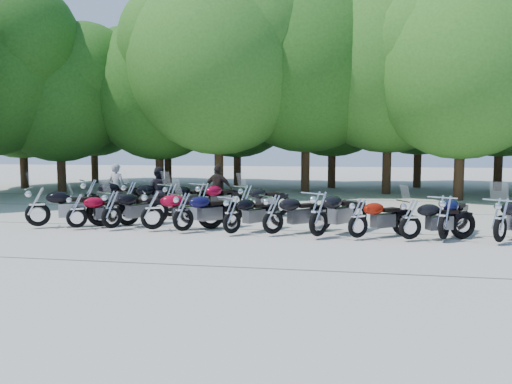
% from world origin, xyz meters
% --- Properties ---
extents(ground, '(90.00, 90.00, 0.00)m').
position_xyz_m(ground, '(0.00, 0.00, 0.00)').
color(ground, '#A7A296').
rests_on(ground, ground).
extents(tree_0, '(7.50, 7.50, 9.21)m').
position_xyz_m(tree_0, '(-15.42, 12.98, 5.45)').
color(tree_0, '#3A2614').
rests_on(tree_0, ground).
extents(tree_1, '(6.97, 6.97, 8.55)m').
position_xyz_m(tree_1, '(-12.04, 11.24, 5.06)').
color(tree_1, '#3A2614').
rests_on(tree_1, ground).
extents(tree_2, '(7.31, 7.31, 8.97)m').
position_xyz_m(tree_2, '(-7.25, 12.84, 5.31)').
color(tree_2, '#3A2614').
rests_on(tree_2, ground).
extents(tree_3, '(8.70, 8.70, 10.67)m').
position_xyz_m(tree_3, '(-3.57, 11.24, 6.32)').
color(tree_3, '#3A2614').
rests_on(tree_3, ground).
extents(tree_4, '(9.13, 9.13, 11.20)m').
position_xyz_m(tree_4, '(0.54, 13.09, 6.64)').
color(tree_4, '#3A2614').
rests_on(tree_4, ground).
extents(tree_5, '(9.04, 9.04, 11.10)m').
position_xyz_m(tree_5, '(4.61, 13.20, 6.57)').
color(tree_5, '#3A2614').
rests_on(tree_5, ground).
extents(tree_6, '(8.00, 8.00, 9.82)m').
position_xyz_m(tree_6, '(7.55, 10.82, 5.81)').
color(tree_6, '#3A2614').
rests_on(tree_6, ground).
extents(tree_9, '(7.59, 7.59, 9.32)m').
position_xyz_m(tree_9, '(-13.53, 17.59, 5.52)').
color(tree_9, '#3A2614').
rests_on(tree_9, ground).
extents(tree_10, '(7.78, 7.78, 9.55)m').
position_xyz_m(tree_10, '(-8.29, 16.97, 5.66)').
color(tree_10, '#3A2614').
rests_on(tree_10, ground).
extents(tree_11, '(7.56, 7.56, 9.28)m').
position_xyz_m(tree_11, '(-3.76, 16.43, 5.49)').
color(tree_11, '#3A2614').
rests_on(tree_11, ground).
extents(tree_12, '(7.88, 7.88, 9.67)m').
position_xyz_m(tree_12, '(1.80, 16.47, 5.72)').
color(tree_12, '#3A2614').
rests_on(tree_12, ground).
extents(tree_13, '(8.31, 8.31, 10.20)m').
position_xyz_m(tree_13, '(6.69, 17.47, 6.04)').
color(tree_13, '#3A2614').
rests_on(tree_13, ground).
extents(tree_14, '(8.02, 8.02, 9.84)m').
position_xyz_m(tree_14, '(10.68, 16.09, 5.83)').
color(tree_14, '#3A2614').
rests_on(tree_14, ground).
extents(motorcycle_0, '(2.55, 1.71, 1.39)m').
position_xyz_m(motorcycle_0, '(-6.35, 0.56, 0.70)').
color(motorcycle_0, black).
rests_on(motorcycle_0, ground).
extents(motorcycle_1, '(1.99, 1.87, 1.18)m').
position_xyz_m(motorcycle_1, '(-5.11, 0.57, 0.59)').
color(motorcycle_1, maroon).
rests_on(motorcycle_1, ground).
extents(motorcycle_2, '(1.80, 2.32, 1.30)m').
position_xyz_m(motorcycle_2, '(-4.06, 0.64, 0.65)').
color(motorcycle_2, black).
rests_on(motorcycle_2, ground).
extents(motorcycle_3, '(2.41, 1.69, 1.32)m').
position_xyz_m(motorcycle_3, '(-2.82, 0.65, 0.66)').
color(motorcycle_3, maroon).
rests_on(motorcycle_3, ground).
extents(motorcycle_4, '(2.03, 2.15, 1.28)m').
position_xyz_m(motorcycle_4, '(-1.89, 0.56, 0.64)').
color(motorcycle_4, black).
rests_on(motorcycle_4, ground).
extents(motorcycle_5, '(1.77, 2.17, 1.23)m').
position_xyz_m(motorcycle_5, '(-0.47, 0.41, 0.61)').
color(motorcycle_5, black).
rests_on(motorcycle_5, ground).
extents(motorcycle_6, '(2.17, 1.98, 1.28)m').
position_xyz_m(motorcycle_6, '(0.63, 0.53, 0.64)').
color(motorcycle_6, black).
rests_on(motorcycle_6, ground).
extents(motorcycle_7, '(2.06, 2.50, 1.42)m').
position_xyz_m(motorcycle_7, '(1.86, 0.35, 0.71)').
color(motorcycle_7, black).
rests_on(motorcycle_7, ground).
extents(motorcycle_8, '(2.10, 1.82, 1.21)m').
position_xyz_m(motorcycle_8, '(2.87, 0.36, 0.60)').
color(motorcycle_8, maroon).
rests_on(motorcycle_8, ground).
extents(motorcycle_9, '(2.23, 1.49, 1.22)m').
position_xyz_m(motorcycle_9, '(4.17, 0.38, 0.61)').
color(motorcycle_9, black).
rests_on(motorcycle_9, ground).
extents(motorcycle_10, '(1.70, 2.45, 1.34)m').
position_xyz_m(motorcycle_10, '(5.02, 0.51, 0.67)').
color(motorcycle_10, '#0B0F34').
rests_on(motorcycle_10, ground).
extents(motorcycle_11, '(1.92, 2.30, 1.31)m').
position_xyz_m(motorcycle_11, '(6.30, 0.36, 0.66)').
color(motorcycle_11, black).
rests_on(motorcycle_11, ground).
extents(motorcycle_12, '(2.43, 2.31, 1.45)m').
position_xyz_m(motorcycle_12, '(-6.05, 3.15, 0.73)').
color(motorcycle_12, black).
rests_on(motorcycle_12, ground).
extents(motorcycle_13, '(2.15, 2.34, 1.38)m').
position_xyz_m(motorcycle_13, '(-4.64, 3.21, 0.69)').
color(motorcycle_13, black).
rests_on(motorcycle_13, ground).
extents(motorcycle_14, '(1.77, 2.41, 1.33)m').
position_xyz_m(motorcycle_14, '(-3.20, 3.20, 0.67)').
color(motorcycle_14, black).
rests_on(motorcycle_14, ground).
extents(motorcycle_15, '(1.72, 2.51, 1.37)m').
position_xyz_m(motorcycle_15, '(-2.12, 3.28, 0.69)').
color(motorcycle_15, maroon).
rests_on(motorcycle_15, ground).
extents(motorcycle_16, '(1.96, 2.26, 1.30)m').
position_xyz_m(motorcycle_16, '(-0.65, 3.22, 0.65)').
color(motorcycle_16, black).
rests_on(motorcycle_16, ground).
extents(rider_0, '(0.70, 0.51, 1.79)m').
position_xyz_m(rider_0, '(-5.63, 4.26, 0.89)').
color(rider_0, gray).
rests_on(rider_0, ground).
extents(rider_1, '(0.85, 0.68, 1.69)m').
position_xyz_m(rider_1, '(-3.97, 4.07, 0.84)').
color(rider_1, black).
rests_on(rider_1, ground).
extents(rider_2, '(1.09, 0.57, 1.78)m').
position_xyz_m(rider_2, '(-1.87, 4.38, 0.89)').
color(rider_2, black).
rests_on(rider_2, ground).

